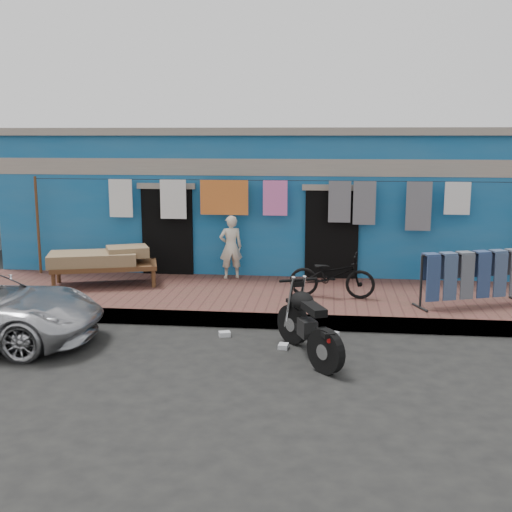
# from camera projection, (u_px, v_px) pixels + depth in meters

# --- Properties ---
(ground) EXTENTS (80.00, 80.00, 0.00)m
(ground) POSITION_uv_depth(u_px,v_px,m) (240.00, 359.00, 9.34)
(ground) COLOR black
(ground) RESTS_ON ground
(sidewalk) EXTENTS (28.00, 3.00, 0.25)m
(sidewalk) POSITION_uv_depth(u_px,v_px,m) (262.00, 299.00, 12.24)
(sidewalk) COLOR brown
(sidewalk) RESTS_ON ground
(curb) EXTENTS (28.00, 0.10, 0.25)m
(curb) POSITION_uv_depth(u_px,v_px,m) (253.00, 320.00, 10.83)
(curb) COLOR gray
(curb) RESTS_ON ground
(building) EXTENTS (12.20, 5.20, 3.36)m
(building) POSITION_uv_depth(u_px,v_px,m) (279.00, 198.00, 15.85)
(building) COLOR #135895
(building) RESTS_ON ground
(clothesline) EXTENTS (10.06, 0.06, 2.10)m
(clothesline) POSITION_uv_depth(u_px,v_px,m) (283.00, 205.00, 13.12)
(clothesline) COLOR brown
(clothesline) RESTS_ON sidewalk
(seated_person) EXTENTS (0.56, 0.46, 1.33)m
(seated_person) POSITION_uv_depth(u_px,v_px,m) (231.00, 247.00, 13.36)
(seated_person) COLOR beige
(seated_person) RESTS_ON sidewalk
(bicycle) EXTENTS (1.61, 0.70, 1.01)m
(bicycle) POSITION_uv_depth(u_px,v_px,m) (332.00, 270.00, 11.80)
(bicycle) COLOR black
(bicycle) RESTS_ON sidewalk
(motorcycle) EXTENTS (1.78, 2.09, 1.08)m
(motorcycle) POSITION_uv_depth(u_px,v_px,m) (309.00, 322.00, 9.30)
(motorcycle) COLOR black
(motorcycle) RESTS_ON ground
(charpoy) EXTENTS (2.71, 2.20, 0.72)m
(charpoy) POSITION_uv_depth(u_px,v_px,m) (105.00, 267.00, 12.80)
(charpoy) COLOR brown
(charpoy) RESTS_ON sidewalk
(jeans_rack) EXTENTS (2.35, 1.80, 0.99)m
(jeans_rack) POSITION_uv_depth(u_px,v_px,m) (472.00, 278.00, 11.25)
(jeans_rack) COLOR black
(jeans_rack) RESTS_ON sidewalk
(litter_a) EXTENTS (0.21, 0.19, 0.08)m
(litter_a) POSITION_uv_depth(u_px,v_px,m) (225.00, 334.00, 10.37)
(litter_a) COLOR silver
(litter_a) RESTS_ON ground
(litter_b) EXTENTS (0.17, 0.19, 0.08)m
(litter_b) POSITION_uv_depth(u_px,v_px,m) (334.00, 335.00, 10.35)
(litter_b) COLOR silver
(litter_b) RESTS_ON ground
(litter_c) EXTENTS (0.16, 0.19, 0.07)m
(litter_c) POSITION_uv_depth(u_px,v_px,m) (283.00, 346.00, 9.78)
(litter_c) COLOR silver
(litter_c) RESTS_ON ground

